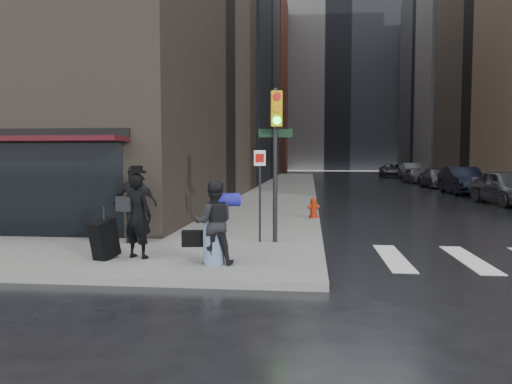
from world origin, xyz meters
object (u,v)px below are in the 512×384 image
fire_hydrant (314,209)px  parked_car_1 (507,187)px  man_greycoat (135,204)px  parked_car_6 (392,170)px  man_jeans (213,223)px  traffic_light (274,143)px  parked_car_3 (438,178)px  parked_car_5 (411,171)px  parked_car_2 (462,181)px  man_overcoat (131,219)px  parked_car_4 (415,175)px

fire_hydrant → parked_car_1: 11.60m
man_greycoat → parked_car_6: (13.25, 45.37, -0.34)m
man_jeans → traffic_light: bearing=-122.3°
parked_car_3 → man_greycoat: bearing=-120.9°
man_jeans → parked_car_5: (11.73, 41.03, -0.13)m
fire_hydrant → parked_car_6: bearing=77.4°
man_jeans → parked_car_3: man_jeans is taller
traffic_light → parked_car_3: (10.07, 25.40, -1.85)m
parked_car_3 → parked_car_5: 13.06m
traffic_light → parked_car_2: 21.37m
man_overcoat → parked_car_5: (13.50, 40.64, -0.12)m
parked_car_3 → parked_car_4: (-0.27, 6.52, -0.02)m
man_overcoat → parked_car_1: size_ratio=0.40×
man_overcoat → parked_car_1: bearing=-112.3°
traffic_light → parked_car_6: bearing=66.1°
fire_hydrant → parked_car_5: size_ratio=0.14×
parked_car_2 → parked_car_5: (0.88, 19.56, 0.02)m
man_greycoat → parked_car_3: (13.38, 25.81, -0.40)m
parked_car_3 → parked_car_4: bearing=88.9°
man_jeans → parked_car_6: size_ratio=0.30×
parked_car_2 → parked_car_5: size_ratio=0.98×
man_greycoat → parked_car_2: (13.18, 19.29, -0.27)m
parked_car_2 → parked_car_1: bearing=-89.9°
fire_hydrant → parked_car_4: 28.32m
man_jeans → parked_car_3: bearing=-123.2°
man_greycoat → parked_car_4: (13.12, 32.33, -0.42)m
man_jeans → parked_car_6: (10.92, 47.55, -0.21)m
fire_hydrant → parked_car_4: parked_car_4 is taller
fire_hydrant → parked_car_2: bearing=57.3°
fire_hydrant → parked_car_5: (9.77, 33.43, 0.37)m
traffic_light → parked_car_1: traffic_light is taller
parked_car_2 → parked_car_3: bearing=87.7°
parked_car_6 → fire_hydrant: bearing=-100.0°
traffic_light → parked_car_1: (9.94, 12.36, -1.72)m
parked_car_4 → parked_car_5: size_ratio=0.77×
man_jeans → parked_car_1: 18.51m
parked_car_5 → parked_car_6: parked_car_5 is taller
man_jeans → fire_hydrant: size_ratio=2.35×
man_greycoat → parked_car_6: size_ratio=0.35×
fire_hydrant → parked_car_2: size_ratio=0.14×
traffic_light → man_overcoat: bearing=-152.8°
man_overcoat → man_greycoat: man_overcoat is taller
man_greycoat → parked_car_5: bearing=-108.4°
parked_car_3 → traffic_light: bearing=-115.1°
parked_car_3 → parked_car_5: size_ratio=0.94×
man_greycoat → parked_car_2: size_ratio=0.38×
man_overcoat → parked_car_4: man_overcoat is taller
parked_car_2 → parked_car_3: 6.53m
fire_hydrant → parked_car_6: size_ratio=0.13×
traffic_light → parked_car_2: (9.87, 18.88, -1.72)m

